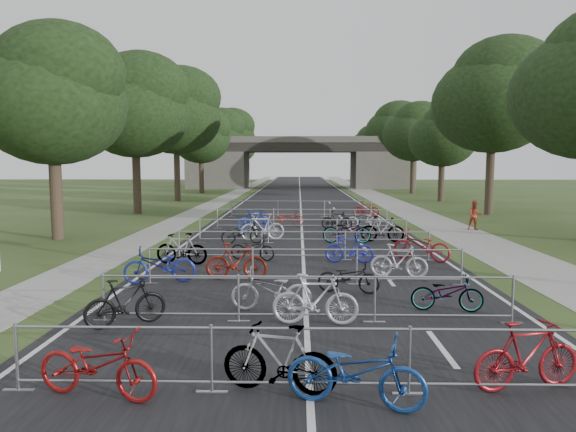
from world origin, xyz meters
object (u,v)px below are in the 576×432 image
(overpass_bridge, at_px, (300,163))
(bike_0, at_px, (98,365))
(bike_2, at_px, (356,372))
(bike_1, at_px, (279,359))
(pedestrian_b, at_px, (475,216))

(overpass_bridge, relative_size, bike_0, 15.33)
(bike_0, relative_size, bike_2, 0.98)
(overpass_bridge, bearing_deg, bike_2, -89.42)
(bike_1, height_order, pedestrian_b, pedestrian_b)
(bike_2, relative_size, pedestrian_b, 1.33)
(bike_0, xyz_separation_m, bike_2, (3.90, -0.21, 0.01))
(bike_1, height_order, bike_2, bike_1)
(bike_0, relative_size, bike_1, 1.10)
(bike_0, distance_m, bike_1, 2.77)
(bike_0, xyz_separation_m, pedestrian_b, (12.44, 19.81, 0.25))
(overpass_bridge, relative_size, pedestrian_b, 19.88)
(pedestrian_b, bearing_deg, bike_0, -115.51)
(bike_0, height_order, bike_1, bike_1)
(overpass_bridge, height_order, bike_0, overpass_bridge)
(bike_2, xyz_separation_m, pedestrian_b, (8.54, 20.02, 0.23))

